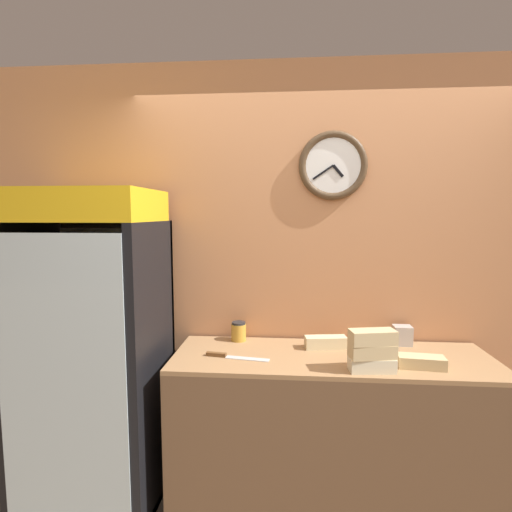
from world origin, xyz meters
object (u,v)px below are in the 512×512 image
Objects in this scene: beverage_cooler at (97,332)px; sandwich_stack_middle at (372,351)px; condiment_jar at (239,331)px; sandwich_stack_bottom at (372,364)px; sandwich_flat_right at (326,342)px; sandwich_stack_top at (373,337)px; sandwich_flat_left at (421,362)px; napkin_dispenser at (402,335)px; chefs_knife at (228,356)px.

sandwich_stack_middle is (1.59, -0.22, 0.01)m from beverage_cooler.
condiment_jar is at bearing 149.57° from sandwich_stack_middle.
sandwich_stack_bottom and sandwich_flat_right have the same top height.
beverage_cooler is 1.61m from sandwich_stack_bottom.
sandwich_stack_top reaches higher than sandwich_stack_bottom.
sandwich_stack_top reaches higher than sandwich_stack_middle.
condiment_jar reaches higher than sandwich_flat_left.
beverage_cooler reaches higher than napkin_dispenser.
sandwich_flat_left is at bearing -29.42° from sandwich_flat_right.
beverage_cooler is at bearing 172.09° from sandwich_stack_top.
sandwich_stack_middle is 0.41m from sandwich_flat_right.
sandwich_flat_right reaches higher than sandwich_flat_left.
beverage_cooler reaches higher than sandwich_stack_middle.
sandwich_stack_bottom is 0.07m from sandwich_stack_middle.
sandwich_stack_middle is at bearing -165.40° from sandwich_flat_left.
napkin_dispenser is at bearing 16.47° from chefs_knife.
sandwich_flat_right is (-0.21, 0.34, -0.15)m from sandwich_stack_top.
sandwich_flat_right is 0.60m from chefs_knife.
napkin_dispenser is at bearing 58.26° from sandwich_stack_middle.
sandwich_stack_middle is at bearing -7.91° from beverage_cooler.
sandwich_flat_right is at bearing -10.53° from condiment_jar.
sandwich_flat_left is 2.03× the size of condiment_jar.
beverage_cooler is at bearing -173.17° from napkin_dispenser.
beverage_cooler is 7.60× the size of sandwich_stack_middle.
napkin_dispenser reaches higher than sandwich_flat_left.
sandwich_stack_bottom is at bearing -9.90° from chefs_knife.
napkin_dispenser reaches higher than sandwich_flat_right.
sandwich_flat_left is (0.27, 0.07, -0.15)m from sandwich_stack_top.
sandwich_stack_top is at bearing -7.91° from beverage_cooler.
chefs_knife is 0.31m from condiment_jar.
beverage_cooler is at bearing 172.09° from sandwich_stack_bottom.
sandwich_stack_bottom is at bearing 0.00° from sandwich_stack_middle.
napkin_dispenser is (0.48, 0.10, 0.02)m from sandwich_flat_right.
sandwich_stack_top is at bearing -30.43° from condiment_jar.
napkin_dispenser is (0.28, 0.45, -0.05)m from sandwich_stack_middle.
beverage_cooler is at bearing 172.09° from sandwich_stack_middle.
sandwich_stack_middle reaches higher than condiment_jar.
condiment_jar is (-0.75, 0.44, -0.05)m from sandwich_stack_middle.
sandwich_flat_right is 0.49m from napkin_dispenser.
sandwich_stack_bottom reaches higher than chefs_knife.
sandwich_stack_bottom is (1.59, -0.22, -0.07)m from beverage_cooler.
beverage_cooler is 0.83m from chefs_knife.
beverage_cooler reaches higher than sandwich_stack_top.
chefs_knife is at bearing -160.04° from sandwich_flat_right.
sandwich_stack_top reaches higher than sandwich_flat_left.
beverage_cooler is 15.67× the size of napkin_dispenser.
sandwich_stack_bottom is 0.40m from sandwich_flat_right.
sandwich_flat_left reaches higher than chefs_knife.
sandwich_stack_top is at bearing -9.90° from chefs_knife.
napkin_dispenser is at bearing 12.20° from sandwich_flat_right.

